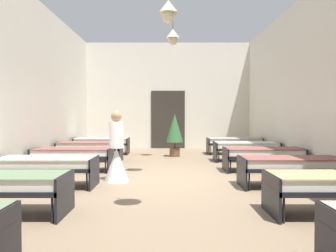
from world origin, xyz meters
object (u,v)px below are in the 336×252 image
Objects in this scene: bed_right_row_3 at (263,153)px; bed_right_row_2 at (290,164)px; bed_left_row_5 at (102,142)px; potted_plant at (175,130)px; bed_right_row_5 at (234,142)px; bed_right_row_4 at (246,147)px; bed_left_row_3 at (73,153)px; bed_left_row_2 at (46,164)px; nurse_near_aisle at (116,156)px; bed_left_row_4 at (90,147)px.

bed_right_row_2 is at bearing -90.00° from bed_right_row_3.
potted_plant is at bearing -16.16° from bed_left_row_5.
bed_right_row_2 is 5.70m from bed_right_row_5.
potted_plant reaches higher than bed_right_row_4.
bed_right_row_2 is 5.07m from bed_left_row_3.
bed_right_row_4 is (0.00, 3.80, 0.00)m from bed_right_row_2.
bed_left_row_2 is 1.00× the size of bed_right_row_3.
potted_plant is (2.57, 3.05, 0.44)m from bed_left_row_3.
bed_left_row_3 is 1.33× the size of potted_plant.
bed_right_row_3 is at bearing -90.00° from bed_right_row_5.
nurse_near_aisle is 4.60m from potted_plant.
bed_left_row_3 is 5.07m from bed_right_row_4.
bed_right_row_4 is (4.70, 0.00, 0.00)m from bed_left_row_4.
bed_right_row_4 is 1.33× the size of potted_plant.
bed_right_row_3 is at bearing 0.00° from bed_left_row_3.
potted_plant reaches higher than bed_right_row_2.
bed_right_row_4 is at bearing 22.02° from bed_left_row_3.
bed_left_row_2 is 1.00× the size of bed_left_row_4.
bed_left_row_4 is (0.00, 3.80, 0.00)m from bed_left_row_2.
bed_left_row_3 is 4.02m from potted_plant.
bed_right_row_3 is at bearing 22.02° from bed_left_row_2.
bed_left_row_3 is 1.90m from bed_left_row_4.
bed_right_row_2 is at bearing -90.00° from bed_right_row_5.
bed_left_row_5 is 1.00× the size of bed_right_row_5.
bed_right_row_2 is at bearing -22.02° from bed_left_row_3.
bed_left_row_3 and bed_right_row_4 have the same top height.
bed_right_row_3 is (0.00, 1.90, 0.00)m from bed_right_row_2.
nurse_near_aisle reaches higher than bed_right_row_2.
nurse_near_aisle is (1.28, -3.25, 0.09)m from bed_left_row_4.
nurse_near_aisle is at bearing -68.54° from bed_left_row_4.
bed_left_row_4 is (-4.70, 1.90, 0.00)m from bed_right_row_3.
bed_right_row_3 is (4.70, 0.00, 0.00)m from bed_left_row_3.
bed_left_row_3 and bed_left_row_4 have the same top height.
bed_right_row_5 is at bearing 38.96° from bed_left_row_3.
bed_right_row_5 is at bearing 50.50° from bed_left_row_2.
bed_right_row_3 is 1.00× the size of bed_left_row_5.
bed_right_row_2 is 3.80m from bed_right_row_4.
bed_right_row_2 is 1.00× the size of bed_left_row_3.
bed_right_row_3 is (4.70, 1.90, 0.00)m from bed_left_row_2.
bed_right_row_3 is 1.90m from bed_right_row_4.
bed_left_row_5 is (-4.70, 3.80, 0.00)m from bed_right_row_3.
bed_left_row_3 is at bearing 180.00° from bed_right_row_3.
bed_right_row_2 is at bearing -66.77° from potted_plant.
nurse_near_aisle is (-3.42, 0.55, 0.09)m from bed_right_row_2.
bed_right_row_3 is 3.68m from nurse_near_aisle.
bed_right_row_3 is 1.00× the size of bed_left_row_4.
bed_right_row_5 is 1.28× the size of nurse_near_aisle.
bed_left_row_5 is 1.33× the size of potted_plant.
potted_plant is at bearing 24.17° from bed_left_row_4.
bed_right_row_3 is at bearing -41.53° from nurse_near_aisle.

